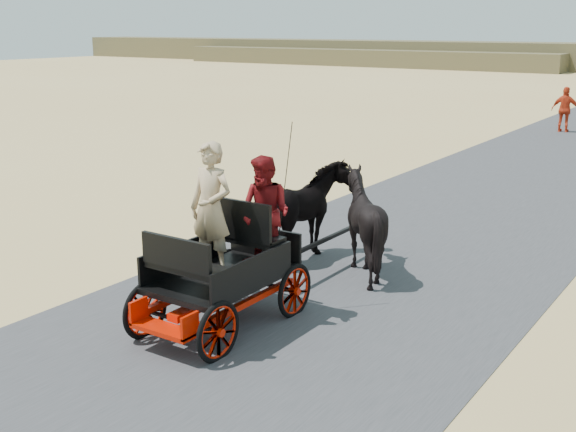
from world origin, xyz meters
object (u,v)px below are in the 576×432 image
Objects in this scene: carriage at (223,300)px; horse_left at (307,214)px; horse_right at (363,223)px; pedestrian at (565,110)px.

horse_left is at bearing 100.39° from carriage.
horse_right is 0.98× the size of pedestrian.
carriage is 1.39× the size of pedestrian.
horse_right reaches higher than carriage.
horse_right reaches higher than horse_left.
pedestrian is at bearing -89.33° from horse_left.
horse_left is 1.18× the size of horse_right.
pedestrian is at bearing -85.97° from horse_right.
carriage is 3.09m from horse_right.
pedestrian reaches higher than carriage.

